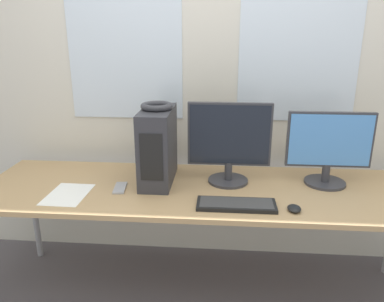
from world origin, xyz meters
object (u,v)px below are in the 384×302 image
(monitor_main, at_px, (229,142))
(monitor_right_near, at_px, (329,148))
(pc_tower, at_px, (158,146))
(headphones, at_px, (157,106))
(cell_phone, at_px, (120,188))
(keyboard, at_px, (236,204))
(mouse, at_px, (294,208))

(monitor_main, distance_m, monitor_right_near, 0.57)
(pc_tower, xyz_separation_m, headphones, (0.00, 0.00, 0.23))
(monitor_right_near, bearing_deg, cell_phone, -171.88)
(keyboard, bearing_deg, mouse, -4.84)
(monitor_right_near, distance_m, cell_phone, 1.21)
(mouse, bearing_deg, monitor_main, 133.15)
(keyboard, relative_size, cell_phone, 2.51)
(pc_tower, relative_size, headphones, 2.37)
(monitor_right_near, bearing_deg, keyboard, -147.18)
(pc_tower, relative_size, cell_phone, 2.70)
(headphones, bearing_deg, keyboard, -34.58)
(pc_tower, xyz_separation_m, monitor_right_near, (0.98, 0.03, 0.01))
(pc_tower, distance_m, keyboard, 0.59)
(monitor_right_near, relative_size, cell_phone, 2.98)
(headphones, distance_m, cell_phone, 0.51)
(keyboard, bearing_deg, headphones, 145.42)
(pc_tower, height_order, headphones, headphones)
(keyboard, xyz_separation_m, cell_phone, (-0.65, 0.17, -0.01))
(monitor_main, xyz_separation_m, mouse, (0.33, -0.35, -0.23))
(mouse, bearing_deg, cell_phone, 168.22)
(headphones, xyz_separation_m, cell_phone, (-0.20, -0.14, -0.45))
(cell_phone, bearing_deg, pc_tower, 28.35)
(monitor_main, distance_m, cell_phone, 0.68)
(headphones, bearing_deg, cell_phone, -145.04)
(pc_tower, bearing_deg, keyboard, -34.50)
(headphones, relative_size, keyboard, 0.45)
(monitor_main, height_order, mouse, monitor_main)
(mouse, height_order, cell_phone, mouse)
(pc_tower, height_order, keyboard, pc_tower)
(monitor_right_near, height_order, keyboard, monitor_right_near)
(headphones, distance_m, keyboard, 0.70)
(monitor_right_near, height_order, cell_phone, monitor_right_near)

